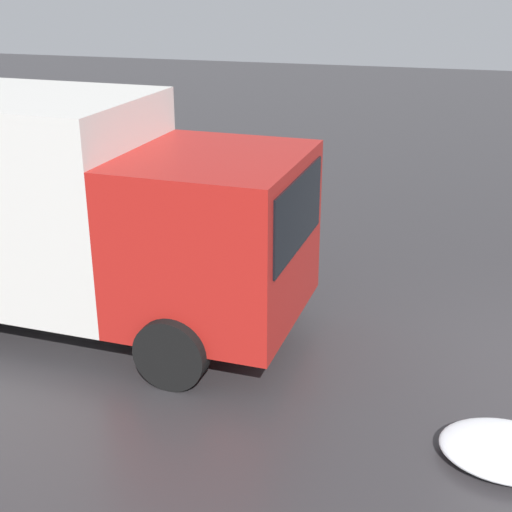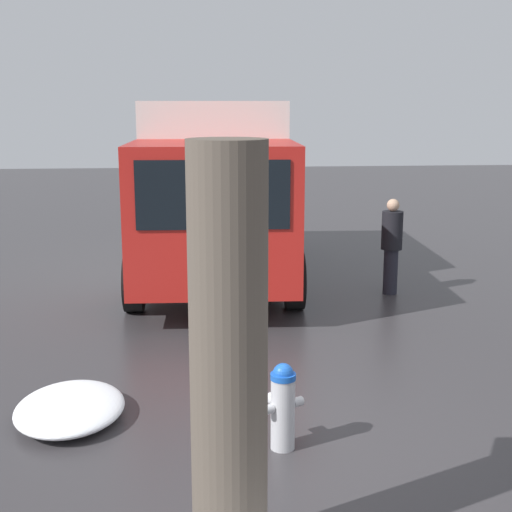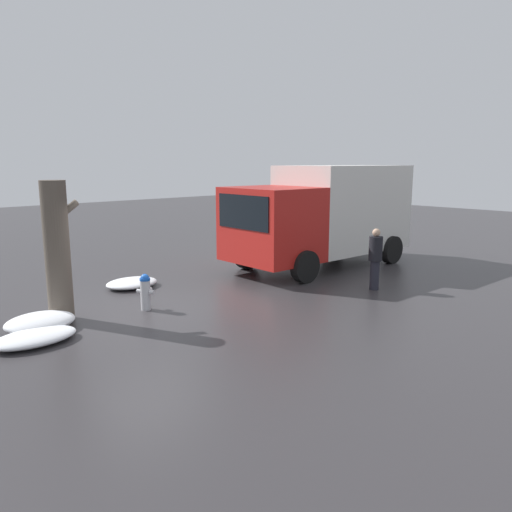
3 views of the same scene
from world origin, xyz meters
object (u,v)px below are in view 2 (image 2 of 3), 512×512
object	(u,v)px
delivery_truck	(214,185)
pedestrian	(392,242)
fire_hydrant	(283,405)
tree_trunk	(229,364)

from	to	relation	value
delivery_truck	pedestrian	xyz separation A→B (m)	(-1.46, -2.87, -0.82)
delivery_truck	pedestrian	world-z (taller)	delivery_truck
fire_hydrant	pedestrian	world-z (taller)	pedestrian
tree_trunk	delivery_truck	world-z (taller)	delivery_truck
fire_hydrant	pedestrian	bearing A→B (deg)	-52.11
fire_hydrant	tree_trunk	size ratio (longest dim) A/B	0.28
fire_hydrant	delivery_truck	world-z (taller)	delivery_truck
tree_trunk	delivery_truck	size ratio (longest dim) A/B	0.45
delivery_truck	pedestrian	bearing A→B (deg)	155.41
fire_hydrant	delivery_truck	size ratio (longest dim) A/B	0.13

